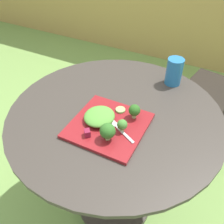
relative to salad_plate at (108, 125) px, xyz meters
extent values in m
plane|color=#70994C|center=(-0.02, 0.09, -0.76)|extent=(12.00, 12.00, 0.00)
cylinder|color=#38332D|center=(-0.02, 0.09, -0.02)|extent=(0.93, 0.93, 0.02)
cylinder|color=#38332D|center=(-0.02, 0.09, -0.37)|extent=(0.06, 0.06, 0.69)
cylinder|color=#38332D|center=(-0.02, 0.09, -0.74)|extent=(0.44, 0.44, 0.04)
cube|color=black|center=(0.36, 0.92, -0.32)|extent=(0.52, 0.52, 0.03)
cylinder|color=black|center=(0.22, 1.13, -0.54)|extent=(0.02, 0.02, 0.43)
cylinder|color=black|center=(0.15, 0.78, -0.54)|extent=(0.02, 0.02, 0.43)
cube|color=maroon|center=(0.00, 0.00, 0.00)|extent=(0.29, 0.29, 0.01)
cylinder|color=#236BA8|center=(0.14, 0.42, 0.06)|extent=(0.08, 0.08, 0.13)
cylinder|color=#1E5B8F|center=(0.14, 0.42, 0.04)|extent=(0.07, 0.07, 0.09)
cube|color=silver|center=(0.08, -0.02, 0.01)|extent=(0.10, 0.06, 0.00)
cube|color=silver|center=(0.01, 0.01, 0.01)|extent=(0.05, 0.04, 0.00)
ellipsoid|color=#519338|center=(-0.04, 0.01, 0.03)|extent=(0.12, 0.13, 0.04)
cylinder|color=#99B770|center=(0.06, -0.01, 0.01)|extent=(0.01, 0.01, 0.01)
sphere|color=#427F33|center=(0.06, -0.01, 0.04)|extent=(0.04, 0.04, 0.04)
cylinder|color=#99B770|center=(0.07, 0.08, 0.02)|extent=(0.02, 0.02, 0.02)
sphere|color=#285B1E|center=(0.07, 0.08, 0.05)|extent=(0.05, 0.05, 0.05)
cylinder|color=#99B770|center=(0.03, -0.07, 0.01)|extent=(0.02, 0.02, 0.02)
sphere|color=#2D6623|center=(0.03, -0.07, 0.05)|extent=(0.06, 0.06, 0.06)
cylinder|color=#8EB766|center=(0.01, 0.10, 0.01)|extent=(0.04, 0.04, 0.01)
cube|color=maroon|center=(-0.04, -0.09, 0.02)|extent=(0.03, 0.03, 0.03)
camera|label=1|loc=(0.34, -0.64, 0.69)|focal=39.83mm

